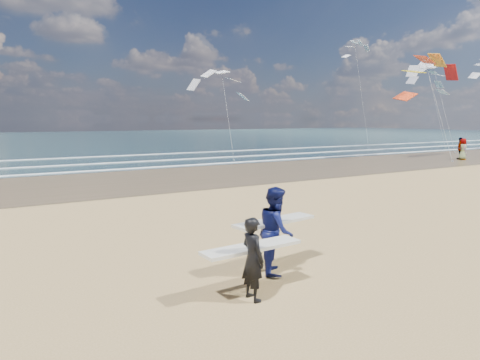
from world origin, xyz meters
TOP-DOWN VIEW (x-y plane):
  - wet_sand_strip at (20.00, 18.00)m, footprint 220.00×12.00m
  - ocean at (20.00, 72.00)m, footprint 220.00×100.00m
  - foam_breakers at (20.00, 28.10)m, footprint 220.00×11.70m
  - surfer_near at (-0.41, -0.23)m, footprint 2.23×0.98m
  - surfer_far at (0.84, 0.75)m, footprint 2.25×1.36m
  - beachgoer_0 at (31.07, 15.20)m, footprint 1.03×1.08m
  - beachgoer_1 at (31.21, 15.56)m, footprint 1.18×1.08m
  - kite_0 at (29.34, 17.44)m, footprint 7.99×4.98m
  - kite_1 at (13.98, 27.20)m, footprint 6.17×4.78m
  - kite_2 at (44.52, 28.01)m, footprint 6.46×4.81m
  - kite_5 at (35.22, 31.46)m, footprint 4.47×4.59m
  - kite_7 at (38.31, 22.79)m, footprint 6.73×4.84m

SIDE VIEW (x-z plane):
  - wet_sand_strip at x=20.00m, z-range 0.00..0.01m
  - ocean at x=20.00m, z-range 0.00..0.02m
  - foam_breakers at x=20.00m, z-range 0.02..0.08m
  - surfer_near at x=-0.41m, z-range 0.02..1.68m
  - beachgoer_0 at x=31.07m, z-range 0.00..1.86m
  - beachgoer_1 at x=31.21m, z-range 0.00..1.93m
  - surfer_far at x=0.84m, z-range 0.01..2.02m
  - kite_1 at x=13.98m, z-range 0.63..9.66m
  - kite_7 at x=38.31m, z-range 0.91..11.63m
  - kite_0 at x=29.34m, z-range 1.31..11.66m
  - kite_2 at x=44.52m, z-range 0.84..12.17m
  - kite_5 at x=35.22m, z-range 0.17..14.15m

